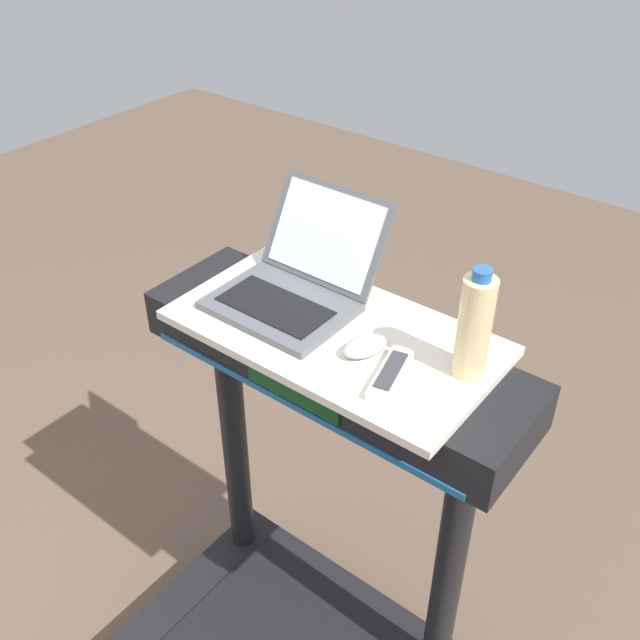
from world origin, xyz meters
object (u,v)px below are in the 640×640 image
laptop (295,282)px  tv_remote (391,374)px  water_bottle (474,327)px  computer_mouse (365,346)px

laptop → tv_remote: bearing=-14.9°
water_bottle → laptop: bearing=-179.1°
computer_mouse → laptop: bearing=-174.5°
laptop → tv_remote: 0.34m
laptop → computer_mouse: 0.25m
computer_mouse → tv_remote: (0.09, -0.04, -0.01)m
computer_mouse → tv_remote: size_ratio=0.60×
laptop → water_bottle: size_ratio=1.42×
computer_mouse → water_bottle: bearing=42.1°
tv_remote → water_bottle: bearing=45.2°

